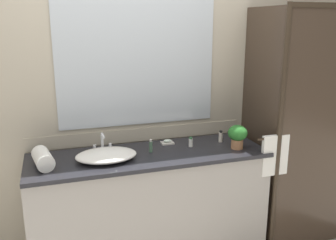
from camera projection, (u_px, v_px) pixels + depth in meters
name	position (u px, v px, depth m)	size (l,w,h in m)	color
wall_back_with_mirror	(138.00, 92.00, 3.00)	(4.40, 0.06, 2.60)	#B2A893
vanity_cabinet	(150.00, 207.00, 2.92)	(1.80, 0.58, 0.90)	#9E9993
shower_enclosure	(308.00, 130.00, 2.97)	(1.20, 0.59, 2.00)	#2D2319
sink_basin	(106.00, 155.00, 2.65)	(0.44, 0.32, 0.07)	white
faucet	(103.00, 146.00, 2.82)	(0.17, 0.12, 0.15)	silver
potted_plant	(238.00, 135.00, 2.88)	(0.15, 0.15, 0.19)	#B77A51
soap_dish	(167.00, 142.00, 3.01)	(0.10, 0.07, 0.04)	silver
amenity_bottle_body_wash	(191.00, 142.00, 2.94)	(0.03, 0.03, 0.08)	white
amenity_bottle_lotion	(151.00, 146.00, 2.81)	(0.03, 0.03, 0.10)	#4C7056
amenity_bottle_conditioner	(221.00, 137.00, 3.05)	(0.03, 0.03, 0.10)	silver
rolled_towel_near_edge	(43.00, 159.00, 2.52)	(0.12, 0.12, 0.25)	white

